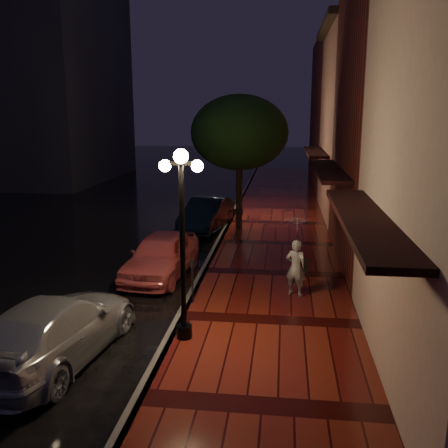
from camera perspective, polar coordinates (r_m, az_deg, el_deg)
The scene contains 14 objects.
ground at distance 16.48m, azimuth -2.31°, elevation -5.75°, with size 120.00×120.00×0.00m, color black.
sidewalk at distance 16.27m, azimuth 5.58°, elevation -5.78°, with size 4.50×60.00×0.15m, color #450E0C.
curb at distance 16.46m, azimuth -2.31°, elevation -5.50°, with size 0.25×60.00×0.15m, color #595451.
storefront_mid at distance 17.99m, azimuth 21.85°, elevation 12.73°, with size 5.00×8.00×11.00m, color #511914.
storefront_far at distance 25.82m, azimuth 17.17°, elevation 10.59°, with size 5.00×8.00×9.00m, color #8C5951.
storefront_extra at distance 35.70m, azimuth 14.42°, elevation 12.01°, with size 5.00×12.00×10.00m, color #511914.
streetlamp_near at distance 10.97m, azimuth -4.78°, elevation -1.17°, with size 0.96×0.36×4.31m.
streetlamp_far at distance 24.66m, azimuth 1.80°, elevation 6.64°, with size 0.96×0.36×4.31m.
street_tree at distance 21.52m, azimuth 1.80°, elevation 10.14°, with size 4.16×4.16×5.80m.
pink_car at distance 16.18m, azimuth -7.19°, elevation -3.53°, with size 1.70×4.21×1.44m, color #E35D61.
navy_car at distance 22.35m, azimuth -1.99°, elevation 1.10°, with size 1.51×4.34×1.43m, color black.
silver_car at distance 11.43m, azimuth -18.72°, elevation -11.29°, with size 1.98×4.87×1.41m, color #9C9CA3.
woman_with_umbrella at distance 13.93m, azimuth 8.31°, elevation -2.28°, with size 0.94×0.96×2.27m.
parking_meter at distance 13.54m, azimuth -3.62°, elevation -6.03°, with size 0.12×0.10×1.20m.
Camera 1 is at (2.53, -15.42, 5.24)m, focal length 40.00 mm.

